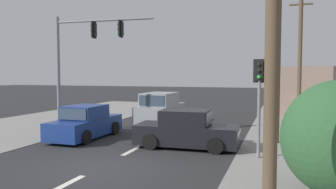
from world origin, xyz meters
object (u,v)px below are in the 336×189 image
Objects in this scene: utility_pole_background_right at (300,51)px; pedestal_signal_right_kerb at (259,91)px; utility_pole_midground_right at (275,20)px; sedan_crossing_left at (186,130)px; sedan_receding_far at (85,123)px; suv_oncoming_mid at (161,109)px; traffic_signal_mast at (80,52)px.

pedestal_signal_right_kerb is (-1.88, -10.42, -2.08)m from utility_pole_background_right.
utility_pole_background_right is at bearing 79.13° from utility_pole_midground_right.
sedan_receding_far is (-5.07, 0.38, 0.00)m from sedan_crossing_left.
utility_pole_background_right is at bearing 79.80° from pedestal_signal_right_kerb.
suv_oncoming_mid is (1.69, 5.74, 0.18)m from sedan_receding_far.
traffic_signal_mast reaches higher than sedan_receding_far.
utility_pole_midground_right is 6.12m from sedan_crossing_left.
sedan_crossing_left is at bearing -148.02° from utility_pole_midground_right.
sedan_crossing_left is 6.99m from suv_oncoming_mid.
utility_pole_background_right is 10.79m from pedestal_signal_right_kerb.
pedestal_signal_right_kerb reaches higher than suv_oncoming_mid.
utility_pole_background_right reaches higher than traffic_signal_mast.
utility_pole_background_right reaches higher than pedestal_signal_right_kerb.
utility_pole_background_right is 11.33m from sedan_crossing_left.
sedan_crossing_left and sedan_receding_far have the same top height.
utility_pole_midground_right is 4.21m from pedestal_signal_right_kerb.
utility_pole_midground_right is 9.80m from sedan_receding_far.
utility_pole_midground_right is 1.66× the size of traffic_signal_mast.
utility_pole_background_right is 1.88× the size of suv_oncoming_mid.
traffic_signal_mast is 1.41× the size of sedan_receding_far.
pedestal_signal_right_kerb is at bearing -100.20° from utility_pole_background_right.
utility_pole_midground_right is at bearing 81.47° from pedestal_signal_right_kerb.
pedestal_signal_right_kerb is 3.50m from sedan_crossing_left.
utility_pole_midground_right is at bearing 11.58° from sedan_receding_far.
sedan_receding_far is at bearing -106.42° from suv_oncoming_mid.
sedan_crossing_left is at bearing -4.25° from sedan_receding_far.
sedan_receding_far is 0.93× the size of suv_oncoming_mid.
pedestal_signal_right_kerb is 0.84× the size of sedan_receding_far.
sedan_crossing_left is (-3.38, -2.11, -4.65)m from utility_pole_midground_right.
pedestal_signal_right_kerb is at bearing -16.79° from sedan_crossing_left.
traffic_signal_mast is at bearing 130.98° from sedan_receding_far.
utility_pole_background_right reaches higher than sedan_receding_far.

